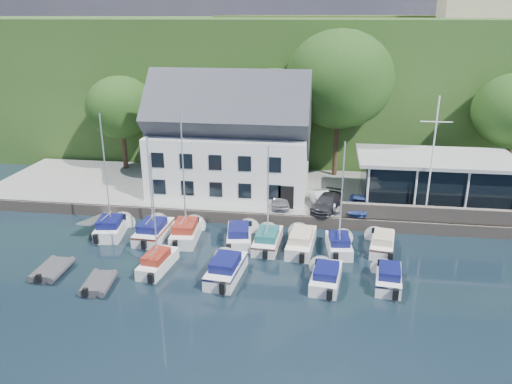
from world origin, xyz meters
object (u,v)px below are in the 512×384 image
(boat_r1_6, at_px, (342,199))
(boat_r2_4, at_px, (389,275))
(boat_r1_7, at_px, (383,241))
(boat_r1_0, at_px, (106,180))
(boat_r1_3, at_px, (239,233))
(harbor_building, at_px, (230,145))
(boat_r2_3, at_px, (326,275))
(boat_r2_2, at_px, (226,267))
(dinghy_1, at_px, (98,282))
(boat_r1_4, at_px, (268,194))
(club_pavilion, at_px, (434,179))
(boat_r1_1, at_px, (150,184))
(car_dgrey, at_px, (327,202))
(dinghy_0, at_px, (52,269))
(boat_r1_2, at_px, (184,181))
(car_silver, at_px, (280,198))
(boat_r1_5, at_px, (301,239))
(car_blue, at_px, (359,204))
(car_white, at_px, (322,199))
(boat_r2_1, at_px, (154,213))
(flagpole, at_px, (432,159))

(boat_r1_6, bearing_deg, boat_r2_4, -62.05)
(boat_r1_6, relative_size, boat_r1_7, 1.42)
(boat_r2_4, bearing_deg, boat_r1_0, 172.70)
(boat_r1_3, relative_size, boat_r1_7, 1.06)
(harbor_building, relative_size, boat_r2_3, 2.57)
(boat_r2_2, bearing_deg, dinghy_1, -157.15)
(harbor_building, height_order, boat_r2_3, harbor_building)
(boat_r1_4, bearing_deg, club_pavilion, 36.45)
(boat_r1_1, bearing_deg, boat_r2_2, -35.91)
(car_dgrey, height_order, dinghy_0, car_dgrey)
(boat_r1_2, bearing_deg, car_silver, 36.27)
(club_pavilion, bearing_deg, boat_r1_2, -156.63)
(boat_r1_1, relative_size, boat_r1_7, 1.52)
(boat_r1_4, relative_size, boat_r2_4, 1.58)
(club_pavilion, height_order, boat_r2_2, club_pavilion)
(boat_r1_5, bearing_deg, boat_r2_4, -33.39)
(boat_r1_6, bearing_deg, harbor_building, 129.63)
(boat_r1_2, distance_m, boat_r2_4, 16.09)
(car_dgrey, bearing_deg, dinghy_1, -119.44)
(boat_r1_0, bearing_deg, boat_r2_4, -21.73)
(boat_r1_6, bearing_deg, club_pavilion, 41.39)
(boat_r1_6, bearing_deg, boat_r1_7, 5.08)
(car_blue, bearing_deg, car_silver, -172.82)
(harbor_building, xyz_separation_m, car_white, (8.49, -3.03, -3.72))
(club_pavilion, bearing_deg, boat_r2_1, -146.44)
(boat_r2_1, bearing_deg, car_silver, 62.23)
(car_white, height_order, dinghy_0, car_white)
(boat_r1_0, distance_m, boat_r1_1, 3.49)
(car_silver, xyz_separation_m, car_blue, (6.60, -0.32, -0.04))
(boat_r1_6, distance_m, boat_r1_7, 4.73)
(boat_r1_2, distance_m, boat_r2_2, 7.95)
(flagpole, distance_m, boat_r1_2, 19.20)
(car_white, xyz_separation_m, boat_r2_3, (0.53, -11.39, -0.96))
(boat_r1_5, distance_m, dinghy_0, 17.53)
(car_white, height_order, boat_r2_1, boat_r2_1)
(boat_r1_7, bearing_deg, dinghy_0, -154.42)
(boat_r1_3, distance_m, boat_r2_1, 7.76)
(car_white, xyz_separation_m, boat_r1_2, (-10.27, -6.01, 3.10))
(boat_r1_0, bearing_deg, boat_r1_1, -9.36)
(harbor_building, height_order, car_white, harbor_building)
(car_white, xyz_separation_m, boat_r1_1, (-12.88, -6.10, 2.79))
(boat_r2_4, bearing_deg, club_pavilion, 75.62)
(boat_r1_0, height_order, dinghy_0, boat_r1_0)
(car_white, xyz_separation_m, boat_r1_3, (-6.13, -5.93, -0.92))
(boat_r1_0, bearing_deg, boat_r1_6, -9.79)
(boat_r1_3, xyz_separation_m, dinghy_1, (-7.75, -7.93, -0.35))
(boat_r1_4, bearing_deg, boat_r1_5, 2.03)
(club_pavilion, height_order, boat_r2_3, club_pavilion)
(boat_r1_3, bearing_deg, car_white, 35.23)
(boat_r2_1, bearing_deg, dinghy_0, -159.74)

